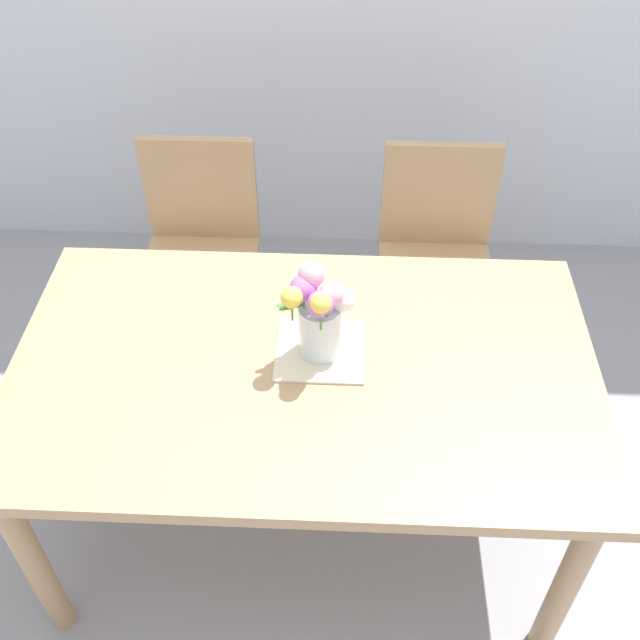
% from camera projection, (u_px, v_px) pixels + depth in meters
% --- Properties ---
extents(ground_plane, '(12.00, 12.00, 0.00)m').
position_uv_depth(ground_plane, '(307.00, 513.00, 2.54)').
color(ground_plane, '#939399').
extents(dining_table, '(1.61, 0.96, 0.75)m').
position_uv_depth(dining_table, '(304.00, 386.00, 2.08)').
color(dining_table, tan).
rests_on(dining_table, ground_plane).
extents(chair_left, '(0.42, 0.42, 0.90)m').
position_uv_depth(chair_left, '(201.00, 243.00, 2.79)').
color(chair_left, tan).
rests_on(chair_left, ground_plane).
extents(chair_right, '(0.42, 0.42, 0.90)m').
position_uv_depth(chair_right, '(436.00, 249.00, 2.76)').
color(chair_right, tan).
rests_on(chair_right, ground_plane).
extents(placemat, '(0.24, 0.24, 0.01)m').
position_uv_depth(placemat, '(320.00, 350.00, 2.06)').
color(placemat, beige).
rests_on(placemat, dining_table).
extents(flower_vase, '(0.21, 0.16, 0.29)m').
position_uv_depth(flower_vase, '(319.00, 312.00, 1.94)').
color(flower_vase, silver).
rests_on(flower_vase, placemat).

